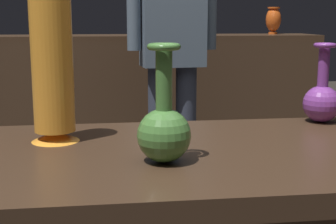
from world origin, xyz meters
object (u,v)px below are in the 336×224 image
at_px(vase_centerpiece, 164,127).
at_px(shelf_vase_far_right, 273,19).
at_px(vase_right_accent, 53,74).
at_px(vase_tall_behind, 322,99).
at_px(shelf_vase_right, 202,28).
at_px(shelf_vase_left, 44,20).
at_px(visitor_center_back, 172,33).

height_order(vase_centerpiece, shelf_vase_far_right, shelf_vase_far_right).
distance_m(vase_centerpiece, vase_right_accent, 0.34).
distance_m(vase_tall_behind, shelf_vase_right, 1.98).
height_order(vase_tall_behind, shelf_vase_left, shelf_vase_left).
relative_size(shelf_vase_left, visitor_center_back, 0.12).
relative_size(shelf_vase_far_right, visitor_center_back, 0.11).
relative_size(vase_right_accent, visitor_center_back, 0.20).
xyz_separation_m(vase_centerpiece, shelf_vase_left, (-0.49, 2.21, 0.21)).
xyz_separation_m(vase_centerpiece, vase_right_accent, (-0.25, 0.21, 0.09)).
bearing_deg(shelf_vase_far_right, vase_centerpiece, -114.40).
distance_m(vase_tall_behind, shelf_vase_far_right, 2.10).
bearing_deg(visitor_center_back, vase_centerpiece, 76.25).
xyz_separation_m(vase_right_accent, shelf_vase_far_right, (1.32, 2.14, 0.12)).
bearing_deg(shelf_vase_right, visitor_center_back, -111.47).
xyz_separation_m(shelf_vase_far_right, shelf_vase_left, (-1.56, -0.14, -0.00)).
bearing_deg(vase_tall_behind, shelf_vase_left, 118.21).
bearing_deg(shelf_vase_right, vase_tall_behind, -91.08).
bearing_deg(vase_centerpiece, shelf_vase_left, 102.51).
bearing_deg(shelf_vase_far_right, vase_right_accent, -121.57).
xyz_separation_m(shelf_vase_right, visitor_center_back, (-0.32, -0.80, -0.01)).
xyz_separation_m(vase_tall_behind, shelf_vase_far_right, (0.56, 2.01, 0.22)).
xyz_separation_m(vase_centerpiece, vase_tall_behind, (0.51, 0.34, -0.01)).
bearing_deg(shelf_vase_right, shelf_vase_far_right, 4.29).
relative_size(shelf_vase_right, visitor_center_back, 0.08).
xyz_separation_m(vase_tall_behind, shelf_vase_right, (0.04, 1.97, 0.17)).
bearing_deg(vase_centerpiece, shelf_vase_far_right, 65.60).
bearing_deg(shelf_vase_left, vase_centerpiece, -77.49).
bearing_deg(vase_centerpiece, shelf_vase_right, 76.67).
xyz_separation_m(vase_centerpiece, shelf_vase_right, (0.55, 2.32, 0.16)).
distance_m(shelf_vase_right, visitor_center_back, 0.86).
bearing_deg(vase_tall_behind, visitor_center_back, 103.37).
height_order(vase_right_accent, shelf_vase_far_right, shelf_vase_far_right).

